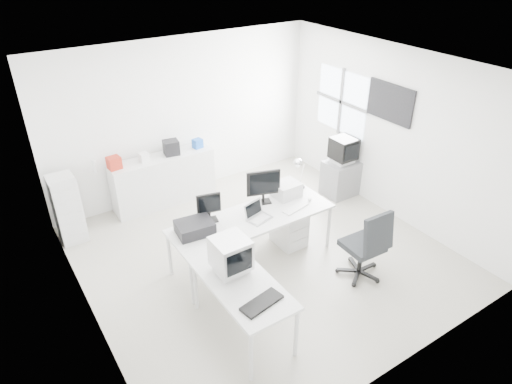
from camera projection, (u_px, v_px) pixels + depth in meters
floor at (263, 255)px, 6.90m from camera, size 5.00×5.00×0.01m
ceiling at (265, 70)px, 5.50m from camera, size 5.00×5.00×0.01m
back_wall at (184, 118)px, 8.01m from camera, size 5.00×0.02×2.80m
left_wall at (76, 230)px, 5.01m from camera, size 0.02×5.00×2.80m
right_wall at (392, 134)px, 7.38m from camera, size 0.02×5.00×2.80m
window at (341, 102)px, 8.14m from camera, size 0.02×1.20×1.10m
wall_picture at (390, 103)px, 7.19m from camera, size 0.04×0.90×0.60m
main_desk at (253, 239)px, 6.61m from camera, size 2.40×0.80×0.75m
side_desk at (243, 307)px, 5.41m from camera, size 0.70×1.40×0.75m
drawer_pedestal at (289, 226)px, 7.02m from camera, size 0.40×0.50×0.60m
inkjet_printer at (195, 227)px, 6.05m from camera, size 0.52×0.42×0.17m
lcd_monitor_small at (209, 208)px, 6.24m from camera, size 0.37×0.26×0.42m
lcd_monitor_large at (263, 187)px, 6.64m from camera, size 0.54×0.34×0.52m
laptop at (259, 213)px, 6.32m from camera, size 0.40×0.40×0.22m
white_keyboard at (296, 208)px, 6.62m from camera, size 0.46×0.23×0.02m
white_mouse at (310, 200)px, 6.79m from camera, size 0.06×0.06×0.06m
laser_printer at (286, 189)px, 6.89m from camera, size 0.40×0.35×0.22m
desk_lamp at (302, 173)px, 7.04m from camera, size 0.18×0.18×0.50m
crt_monitor at (231, 254)px, 5.28m from camera, size 0.45×0.45×0.51m
black_keyboard at (262, 303)px, 4.93m from camera, size 0.52×0.28×0.03m
office_chair at (363, 242)px, 6.24m from camera, size 0.67×0.67×1.11m
tv_cabinet at (341, 178)px, 8.34m from camera, size 0.60×0.49×0.65m
crt_tv at (343, 151)px, 8.06m from camera, size 0.50×0.48×0.45m
sideboard at (164, 180)px, 8.01m from camera, size 1.80×0.45×0.90m
clutter_box_a at (114, 163)px, 7.35m from camera, size 0.22×0.20×0.20m
clutter_box_b at (144, 157)px, 7.60m from camera, size 0.17×0.15×0.15m
clutter_box_c at (171, 147)px, 7.81m from camera, size 0.28×0.26×0.25m
clutter_box_d at (198, 143)px, 8.07m from camera, size 0.18×0.17×0.16m
clutter_bottle at (95, 166)px, 7.23m from camera, size 0.07×0.07×0.22m
filing_cabinet at (67, 209)px, 7.01m from camera, size 0.38×0.45×1.08m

